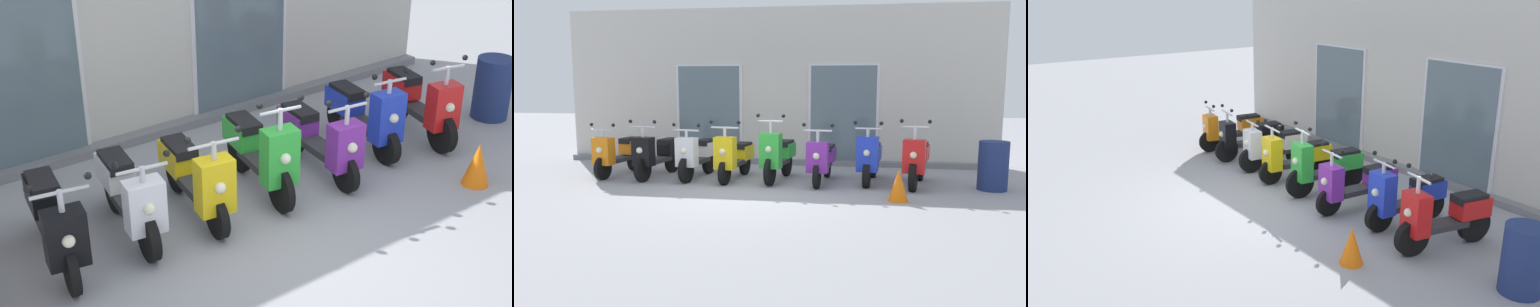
% 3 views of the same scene
% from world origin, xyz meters
% --- Properties ---
extents(ground_plane, '(40.00, 40.00, 0.00)m').
position_xyz_m(ground_plane, '(0.00, 0.00, 0.00)').
color(ground_plane, '#939399').
extents(storefront_facade, '(10.00, 0.50, 3.58)m').
position_xyz_m(storefront_facade, '(-0.00, 3.29, 1.73)').
color(storefront_facade, beige).
rests_on(storefront_facade, ground_plane).
extents(scooter_orange, '(0.64, 1.54, 1.11)m').
position_xyz_m(scooter_orange, '(-2.92, 1.15, 0.47)').
color(scooter_orange, black).
rests_on(scooter_orange, ground_plane).
extents(scooter_black, '(0.65, 1.60, 1.19)m').
position_xyz_m(scooter_black, '(-2.07, 1.09, 0.48)').
color(scooter_black, black).
rests_on(scooter_black, ground_plane).
extents(scooter_white, '(0.61, 1.54, 1.13)m').
position_xyz_m(scooter_white, '(-1.25, 1.12, 0.47)').
color(scooter_white, black).
rests_on(scooter_white, ground_plane).
extents(scooter_yellow, '(0.63, 1.56, 1.20)m').
position_xyz_m(scooter_yellow, '(-0.48, 1.06, 0.46)').
color(scooter_yellow, black).
rests_on(scooter_yellow, ground_plane).
extents(scooter_green, '(0.62, 1.58, 1.32)m').
position_xyz_m(scooter_green, '(0.38, 1.05, 0.51)').
color(scooter_green, black).
rests_on(scooter_green, ground_plane).
extents(scooter_purple, '(0.59, 1.59, 1.17)m').
position_xyz_m(scooter_purple, '(1.23, 1.02, 0.45)').
color(scooter_purple, black).
rests_on(scooter_purple, ground_plane).
extents(scooter_blue, '(0.58, 1.50, 1.20)m').
position_xyz_m(scooter_blue, '(2.12, 1.17, 0.47)').
color(scooter_blue, black).
rests_on(scooter_blue, ground_plane).
extents(scooter_red, '(0.69, 1.58, 1.26)m').
position_xyz_m(scooter_red, '(2.96, 1.00, 0.48)').
color(scooter_red, black).
rests_on(scooter_red, ground_plane).
extents(trash_bin, '(0.51, 0.51, 0.87)m').
position_xyz_m(trash_bin, '(4.24, 0.83, 0.43)').
color(trash_bin, navy).
rests_on(trash_bin, ground_plane).
extents(traffic_cone, '(0.32, 0.32, 0.52)m').
position_xyz_m(traffic_cone, '(2.52, -0.32, 0.26)').
color(traffic_cone, orange).
rests_on(traffic_cone, ground_plane).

